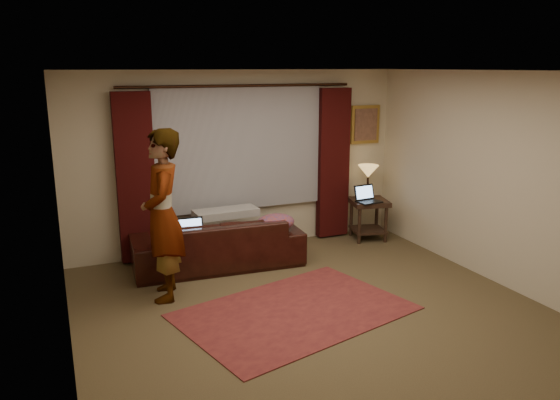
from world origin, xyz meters
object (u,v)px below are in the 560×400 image
Objects in this scene: sofa at (217,234)px; person at (163,216)px; tiffany_lamp at (368,181)px; laptop_table at (369,194)px; end_table at (368,219)px; laptop_sofa at (192,230)px.

person is at bearing 44.83° from sofa.
tiffany_lamp is 0.26× the size of person.
tiffany_lamp is at bearing 56.60° from laptop_table.
end_table is at bearing 51.39° from laptop_table.
person is (-3.28, -0.84, 0.23)m from laptop_table.
person is at bearing -123.28° from laptop_sofa.
tiffany_lamp is at bearing 13.28° from laptop_sofa.
laptop_table is at bearing 115.82° from person.
laptop_sofa reaches higher than end_table.
sofa is 3.57× the size of end_table.
laptop_sofa is at bearing 177.91° from laptop_table.
sofa reaches higher than laptop_table.
person is at bearing -161.78° from tiffany_lamp.
person reaches higher than end_table.
tiffany_lamp is at bearing 119.64° from person.
end_table is 3.57m from person.
sofa is 2.63m from tiffany_lamp.
laptop_sofa is 3.01m from tiffany_lamp.
laptop_sofa is at bearing 154.45° from person.
laptop_sofa is 0.89m from person.
tiffany_lamp reaches higher than sofa.
end_table is (2.51, 0.24, -0.14)m from sofa.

